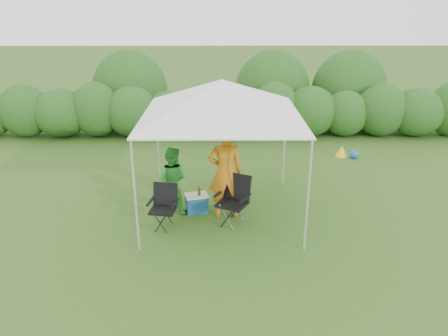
{
  "coord_description": "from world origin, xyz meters",
  "views": [
    {
      "loc": [
        -0.01,
        -7.86,
        4.29
      ],
      "look_at": [
        0.05,
        0.4,
        1.05
      ],
      "focal_mm": 35.0,
      "sensor_mm": 36.0,
      "label": 1
    }
  ],
  "objects_px": {
    "canopy": "(221,98)",
    "woman": "(172,180)",
    "cooler": "(197,203)",
    "chair_right": "(234,197)",
    "man": "(225,172)",
    "chair_left": "(164,203)"
  },
  "relations": [
    {
      "from": "cooler",
      "to": "man",
      "type": "bearing_deg",
      "value": -31.08
    },
    {
      "from": "canopy",
      "to": "chair_right",
      "type": "distance_m",
      "value": 1.96
    },
    {
      "from": "canopy",
      "to": "man",
      "type": "height_order",
      "value": "canopy"
    },
    {
      "from": "chair_right",
      "to": "chair_left",
      "type": "distance_m",
      "value": 1.41
    },
    {
      "from": "chair_left",
      "to": "cooler",
      "type": "bearing_deg",
      "value": 54.56
    },
    {
      "from": "chair_right",
      "to": "cooler",
      "type": "relative_size",
      "value": 1.85
    },
    {
      "from": "man",
      "to": "cooler",
      "type": "relative_size",
      "value": 3.61
    },
    {
      "from": "man",
      "to": "cooler",
      "type": "bearing_deg",
      "value": -23.99
    },
    {
      "from": "canopy",
      "to": "man",
      "type": "distance_m",
      "value": 1.5
    },
    {
      "from": "woman",
      "to": "cooler",
      "type": "bearing_deg",
      "value": -171.04
    },
    {
      "from": "chair_left",
      "to": "man",
      "type": "distance_m",
      "value": 1.38
    },
    {
      "from": "man",
      "to": "chair_right",
      "type": "bearing_deg",
      "value": 115.08
    },
    {
      "from": "chair_left",
      "to": "woman",
      "type": "bearing_deg",
      "value": 90.56
    },
    {
      "from": "chair_right",
      "to": "man",
      "type": "height_order",
      "value": "man"
    },
    {
      "from": "chair_right",
      "to": "man",
      "type": "xyz_separation_m",
      "value": [
        -0.18,
        0.28,
        0.41
      ]
    },
    {
      "from": "canopy",
      "to": "cooler",
      "type": "relative_size",
      "value": 5.73
    },
    {
      "from": "canopy",
      "to": "woman",
      "type": "bearing_deg",
      "value": 176.61
    },
    {
      "from": "cooler",
      "to": "chair_left",
      "type": "bearing_deg",
      "value": -149.49
    },
    {
      "from": "man",
      "to": "woman",
      "type": "distance_m",
      "value": 1.17
    },
    {
      "from": "chair_right",
      "to": "cooler",
      "type": "bearing_deg",
      "value": 177.79
    },
    {
      "from": "canopy",
      "to": "chair_left",
      "type": "relative_size",
      "value": 3.54
    },
    {
      "from": "canopy",
      "to": "cooler",
      "type": "height_order",
      "value": "canopy"
    }
  ]
}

